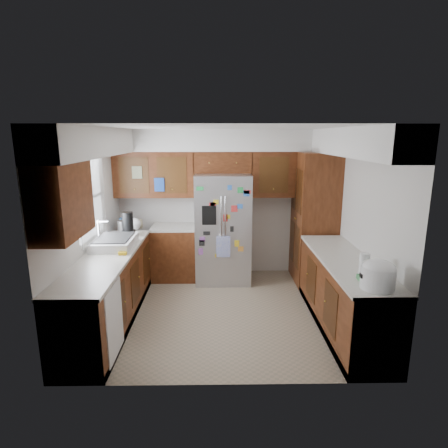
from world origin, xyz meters
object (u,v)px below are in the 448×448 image
at_px(rice_cooker, 378,274).
at_px(paper_towel, 364,264).
at_px(pantry, 314,218).
at_px(fridge, 223,228).

relative_size(rice_cooker, paper_towel, 1.40).
distance_m(pantry, fridge, 1.51).
distance_m(rice_cooker, paper_towel, 0.37).
bearing_deg(pantry, rice_cooker, -90.01).
bearing_deg(fridge, rice_cooker, -59.87).
bearing_deg(rice_cooker, fridge, 120.13).
bearing_deg(pantry, paper_towel, -89.90).
xyz_separation_m(fridge, rice_cooker, (1.50, -2.58, 0.17)).
relative_size(pantry, fridge, 1.19).
xyz_separation_m(pantry, paper_towel, (0.00, -2.16, -0.03)).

